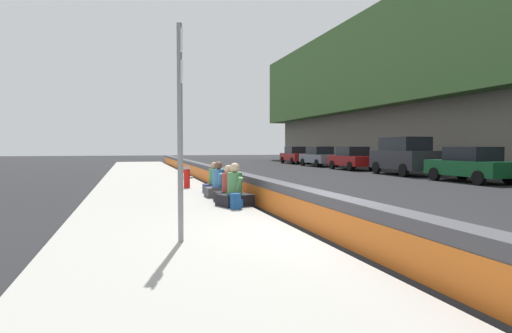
{
  "coord_description": "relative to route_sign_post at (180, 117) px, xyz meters",
  "views": [
    {
      "loc": [
        -7.47,
        3.51,
        1.73
      ],
      "look_at": [
        5.08,
        -0.05,
        1.14
      ],
      "focal_mm": 31.19,
      "sensor_mm": 36.0,
      "label": 1
    }
  ],
  "objects": [
    {
      "name": "seated_person_foreground",
      "position": [
        4.11,
        -1.87,
        -1.71
      ],
      "size": [
        0.92,
        1.0,
        1.15
      ],
      "color": "black",
      "rests_on": "sidewalk_strip"
    },
    {
      "name": "ground_plane",
      "position": [
        0.07,
        -2.71,
        -2.21
      ],
      "size": [
        160.0,
        160.0,
        0.0
      ],
      "primitive_type": "plane",
      "color": "#232326",
      "rests_on": "ground"
    },
    {
      "name": "seated_person_far",
      "position": [
        7.71,
        -1.98,
        -1.74
      ],
      "size": [
        0.69,
        0.79,
        1.05
      ],
      "color": "#23284C",
      "rests_on": "sidewalk_strip"
    },
    {
      "name": "fire_hydrant",
      "position": [
        9.62,
        -1.27,
        -1.62
      ],
      "size": [
        0.26,
        0.46,
        0.88
      ],
      "color": "red",
      "rests_on": "sidewalk_strip"
    },
    {
      "name": "parked_car_third",
      "position": [
        10.24,
        -14.9,
        -1.35
      ],
      "size": [
        4.54,
        2.03,
        1.71
      ],
      "color": "#145128",
      "rests_on": "ground_plane"
    },
    {
      "name": "parked_car_midline",
      "position": [
        22.01,
        -14.86,
        -1.35
      ],
      "size": [
        4.52,
        1.99,
        1.71
      ],
      "color": "maroon",
      "rests_on": "ground_plane"
    },
    {
      "name": "route_sign_post",
      "position": [
        0.0,
        0.0,
        0.0
      ],
      "size": [
        0.44,
        0.09,
        3.6
      ],
      "color": "gray",
      "rests_on": "sidewalk_strip"
    },
    {
      "name": "parked_car_farther",
      "position": [
        34.06,
        -15.05,
        -1.35
      ],
      "size": [
        4.52,
        1.98,
        1.71
      ],
      "color": "maroon",
      "rests_on": "ground_plane"
    },
    {
      "name": "parked_car_fourth",
      "position": [
        15.86,
        -15.02,
        -1.03
      ],
      "size": [
        4.87,
        2.21,
        2.28
      ],
      "color": "#28282D",
      "rests_on": "ground_plane"
    },
    {
      "name": "seated_person_middle",
      "position": [
        5.01,
        -1.9,
        -1.74
      ],
      "size": [
        0.68,
        0.78,
        1.06
      ],
      "color": "black",
      "rests_on": "sidewalk_strip"
    },
    {
      "name": "backpack",
      "position": [
        3.51,
        -1.76,
        -1.88
      ],
      "size": [
        0.32,
        0.28,
        0.4
      ],
      "color": "navy",
      "rests_on": "sidewalk_strip"
    },
    {
      "name": "seated_person_rear",
      "position": [
        6.33,
        -1.87,
        -1.72
      ],
      "size": [
        0.72,
        0.82,
        1.12
      ],
      "color": "#424247",
      "rests_on": "sidewalk_strip"
    },
    {
      "name": "parked_car_far",
      "position": [
        27.99,
        -14.9,
        -1.35
      ],
      "size": [
        4.56,
        2.07,
        1.71
      ],
      "color": "slate",
      "rests_on": "ground_plane"
    },
    {
      "name": "sidewalk_strip",
      "position": [
        0.07,
        -0.06,
        -2.14
      ],
      "size": [
        80.0,
        4.4,
        0.14
      ],
      "primitive_type": "cube",
      "color": "#A8A59E",
      "rests_on": "ground_plane"
    },
    {
      "name": "jersey_barrier",
      "position": [
        0.07,
        -2.71,
        -1.79
      ],
      "size": [
        76.0,
        0.45,
        0.85
      ],
      "color": "#47474C",
      "rests_on": "ground_plane"
    }
  ]
}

